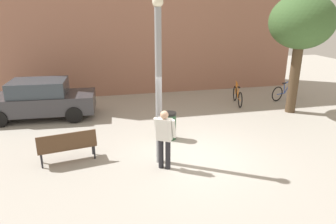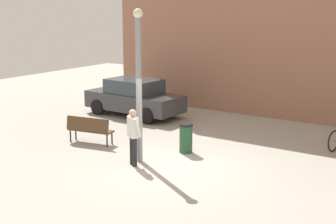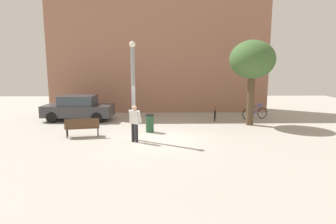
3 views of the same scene
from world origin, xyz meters
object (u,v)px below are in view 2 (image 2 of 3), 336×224
object	(u,v)px
park_bench	(89,128)
trash_bin	(186,138)
lamppost	(139,81)
person_by_lamppost	(133,133)
parked_car_charcoal	(134,97)

from	to	relation	value
park_bench	trash_bin	xyz separation A→B (m)	(3.21, 0.96, -0.07)
lamppost	trash_bin	xyz separation A→B (m)	(0.67, 1.52, -1.96)
lamppost	person_by_lamppost	distance (m)	1.53
lamppost	parked_car_charcoal	size ratio (longest dim) A/B	1.05
park_bench	parked_car_charcoal	xyz separation A→B (m)	(-1.34, 4.18, 0.23)
parked_car_charcoal	person_by_lamppost	bearing A→B (deg)	-52.45
person_by_lamppost	trash_bin	xyz separation A→B (m)	(0.60, 1.91, -0.49)
person_by_lamppost	trash_bin	distance (m)	2.07
parked_car_charcoal	park_bench	bearing A→B (deg)	-72.22
lamppost	park_bench	size ratio (longest dim) A/B	2.71
lamppost	parked_car_charcoal	bearing A→B (deg)	129.26
lamppost	trash_bin	world-z (taller)	lamppost
person_by_lamppost	park_bench	size ratio (longest dim) A/B	1.01
person_by_lamppost	parked_car_charcoal	distance (m)	6.48
person_by_lamppost	parked_car_charcoal	bearing A→B (deg)	127.55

